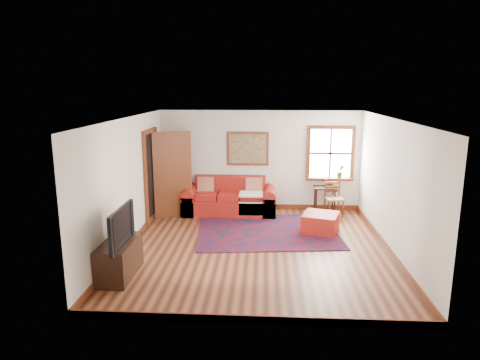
# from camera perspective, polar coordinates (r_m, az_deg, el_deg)

# --- Properties ---
(ground) EXTENTS (5.50, 5.50, 0.00)m
(ground) POSITION_cam_1_polar(r_m,az_deg,el_deg) (8.44, 2.28, -8.99)
(ground) COLOR #431E12
(ground) RESTS_ON ground
(room_envelope) EXTENTS (5.04, 5.54, 2.52)m
(room_envelope) POSITION_cam_1_polar(r_m,az_deg,el_deg) (8.00, 2.38, 2.13)
(room_envelope) COLOR silver
(room_envelope) RESTS_ON ground
(window) EXTENTS (1.18, 0.20, 1.38)m
(window) POSITION_cam_1_polar(r_m,az_deg,el_deg) (10.84, 12.10, 2.76)
(window) COLOR white
(window) RESTS_ON ground
(doorway) EXTENTS (0.89, 1.08, 2.14)m
(doorway) POSITION_cam_1_polar(r_m,az_deg,el_deg) (10.12, -10.05, 0.77)
(doorway) COLOR black
(doorway) RESTS_ON ground
(framed_artwork) EXTENTS (1.05, 0.07, 0.85)m
(framed_artwork) POSITION_cam_1_polar(r_m,az_deg,el_deg) (10.69, 1.03, 4.19)
(framed_artwork) COLOR #642D15
(framed_artwork) RESTS_ON ground
(persian_rug) EXTENTS (3.19, 2.66, 0.02)m
(persian_rug) POSITION_cam_1_polar(r_m,az_deg,el_deg) (9.34, 3.63, -6.81)
(persian_rug) COLOR #580C14
(persian_rug) RESTS_ON ground
(red_leather_sofa) EXTENTS (2.26, 0.93, 0.88)m
(red_leather_sofa) POSITION_cam_1_polar(r_m,az_deg,el_deg) (10.58, -1.38, -2.86)
(red_leather_sofa) COLOR maroon
(red_leather_sofa) RESTS_ON ground
(red_ottoman) EXTENTS (0.90, 0.90, 0.41)m
(red_ottoman) POSITION_cam_1_polar(r_m,az_deg,el_deg) (9.40, 10.67, -5.63)
(red_ottoman) COLOR maroon
(red_ottoman) RESTS_ON ground
(side_table) EXTENTS (0.55, 0.41, 0.66)m
(side_table) POSITION_cam_1_polar(r_m,az_deg,el_deg) (10.71, 11.26, -1.54)
(side_table) COLOR black
(side_table) RESTS_ON ground
(ladder_back_chair) EXTENTS (0.47, 0.45, 0.88)m
(ladder_back_chair) POSITION_cam_1_polar(r_m,az_deg,el_deg) (10.56, 12.35, -2.16)
(ladder_back_chair) COLOR tan
(ladder_back_chair) RESTS_ON ground
(media_cabinet) EXTENTS (0.49, 1.08, 0.59)m
(media_cabinet) POSITION_cam_1_polar(r_m,az_deg,el_deg) (7.42, -15.79, -10.08)
(media_cabinet) COLOR black
(media_cabinet) RESTS_ON ground
(television) EXTENTS (0.14, 1.09, 0.63)m
(television) POSITION_cam_1_polar(r_m,az_deg,el_deg) (7.07, -16.35, -5.99)
(television) COLOR black
(television) RESTS_ON media_cabinet
(candle_hurricane) EXTENTS (0.12, 0.12, 0.18)m
(candle_hurricane) POSITION_cam_1_polar(r_m,az_deg,el_deg) (7.64, -14.62, -6.32)
(candle_hurricane) COLOR silver
(candle_hurricane) RESTS_ON media_cabinet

